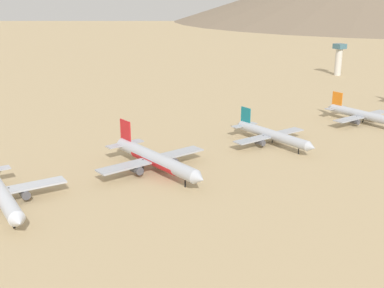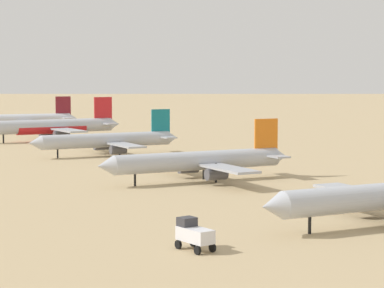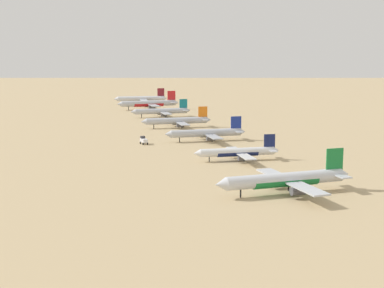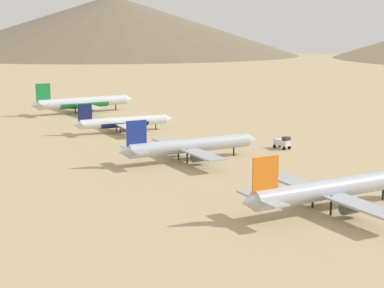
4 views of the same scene
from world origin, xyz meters
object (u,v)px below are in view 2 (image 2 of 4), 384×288
(parked_jet_1, at_px, (52,127))
(parked_jet_3, at_px, (201,161))
(parked_jet_0, at_px, (20,120))
(parked_jet_2, at_px, (109,140))
(service_truck, at_px, (194,234))

(parked_jet_1, height_order, parked_jet_3, parked_jet_1)
(parked_jet_0, distance_m, parked_jet_1, 50.37)
(parked_jet_1, height_order, parked_jet_2, parked_jet_1)
(parked_jet_0, bearing_deg, parked_jet_1, 92.68)
(parked_jet_0, relative_size, service_truck, 8.44)
(parked_jet_3, bearing_deg, parked_jet_0, -86.52)
(parked_jet_0, bearing_deg, service_truck, 86.08)
(parked_jet_1, bearing_deg, service_truck, 84.12)
(parked_jet_1, bearing_deg, parked_jet_3, 93.83)
(parked_jet_0, distance_m, parked_jet_3, 161.93)
(parked_jet_1, distance_m, parked_jet_2, 54.26)
(parked_jet_0, relative_size, parked_jet_1, 0.94)
(parked_jet_0, relative_size, parked_jet_2, 1.10)
(parked_jet_0, height_order, parked_jet_1, parked_jet_1)
(parked_jet_2, bearing_deg, parked_jet_1, -85.55)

